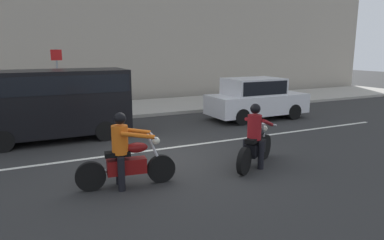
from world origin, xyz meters
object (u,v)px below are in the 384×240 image
parked_van_black (52,100)px  parked_sedan_white (256,98)px  motorcycle_with_rider_orange_stripe (126,157)px  motorcycle_with_rider_crimson (255,141)px  street_sign_post (58,76)px

parked_van_black → parked_sedan_white: bearing=-0.2°
motorcycle_with_rider_orange_stripe → parked_van_black: size_ratio=0.45×
motorcycle_with_rider_crimson → parked_sedan_white: 6.21m
parked_sedan_white → street_sign_post: (-7.37, 3.87, 0.93)m
parked_sedan_white → street_sign_post: street_sign_post is taller
motorcycle_with_rider_orange_stripe → street_sign_post: size_ratio=0.76×
motorcycle_with_rider_crimson → parked_van_black: 6.63m
motorcycle_with_rider_crimson → street_sign_post: street_sign_post is taller
motorcycle_with_rider_orange_stripe → motorcycle_with_rider_crimson: 3.26m
parked_sedan_white → street_sign_post: bearing=152.3°
motorcycle_with_rider_orange_stripe → parked_sedan_white: parked_sedan_white is taller
motorcycle_with_rider_crimson → parked_sedan_white: parked_sedan_white is taller
motorcycle_with_rider_crimson → street_sign_post: (-3.70, 8.88, 1.15)m
parked_sedan_white → parked_van_black: bearing=179.8°
street_sign_post → motorcycle_with_rider_crimson: bearing=-67.4°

